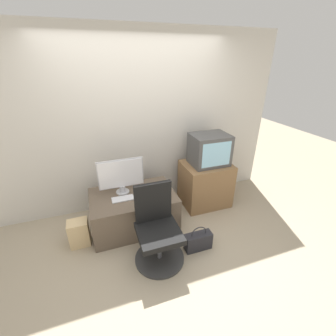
{
  "coord_description": "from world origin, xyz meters",
  "views": [
    {
      "loc": [
        -0.67,
        -1.9,
        2.19
      ],
      "look_at": [
        0.29,
        0.86,
        0.76
      ],
      "focal_mm": 24.0,
      "sensor_mm": 36.0,
      "label": 1
    }
  ],
  "objects": [
    {
      "name": "office_chair",
      "position": [
        -0.12,
        0.05,
        0.37
      ],
      "size": [
        0.59,
        0.59,
        0.94
      ],
      "color": "#333333",
      "rests_on": "ground_plane"
    },
    {
      "name": "keyboard",
      "position": [
        -0.42,
        0.65,
        0.52
      ],
      "size": [
        0.29,
        0.13,
        0.01
      ],
      "color": "silver",
      "rests_on": "desk"
    },
    {
      "name": "mouse",
      "position": [
        -0.2,
        0.66,
        0.53
      ],
      "size": [
        0.06,
        0.03,
        0.03
      ],
      "color": "black",
      "rests_on": "desk"
    },
    {
      "name": "cardboard_box_lower",
      "position": [
        -1.02,
        0.57,
        0.18
      ],
      "size": [
        0.25,
        0.19,
        0.36
      ],
      "color": "#D1B27F",
      "rests_on": "ground_plane"
    },
    {
      "name": "ground_plane",
      "position": [
        0.0,
        0.0,
        0.0
      ],
      "size": [
        12.0,
        12.0,
        0.0
      ],
      "primitive_type": "plane",
      "color": "tan"
    },
    {
      "name": "crt_tv",
      "position": [
        0.97,
        0.9,
        0.95
      ],
      "size": [
        0.56,
        0.44,
        0.47
      ],
      "color": "#474747",
      "rests_on": "side_stand"
    },
    {
      "name": "handbag",
      "position": [
        0.39,
        -0.01,
        0.12
      ],
      "size": [
        0.34,
        0.13,
        0.35
      ],
      "color": "#232328",
      "rests_on": "ground_plane"
    },
    {
      "name": "desk",
      "position": [
        -0.28,
        0.72,
        0.26
      ],
      "size": [
        1.15,
        0.76,
        0.51
      ],
      "color": "brown",
      "rests_on": "ground_plane"
    },
    {
      "name": "wall_back",
      "position": [
        0.0,
        1.32,
        1.3
      ],
      "size": [
        4.4,
        0.05,
        2.6
      ],
      "color": "beige",
      "rests_on": "ground_plane"
    },
    {
      "name": "side_stand",
      "position": [
        0.94,
        0.9,
        0.36
      ],
      "size": [
        0.74,
        0.59,
        0.71
      ],
      "color": "olive",
      "rests_on": "ground_plane"
    },
    {
      "name": "main_monitor",
      "position": [
        -0.39,
        0.82,
        0.78
      ],
      "size": [
        0.61,
        0.18,
        0.5
      ],
      "color": "#B2B2B7",
      "rests_on": "desk"
    }
  ]
}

